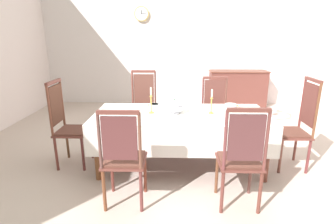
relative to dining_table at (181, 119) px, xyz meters
name	(u,v)px	position (x,y,z in m)	size (l,w,h in m)	color
ground	(180,166)	(0.00, 0.01, -0.70)	(6.80, 7.05, 0.04)	beige
back_wall	(178,35)	(0.00, 3.57, 1.08)	(6.80, 0.08, 3.53)	silver
dining_table	(181,119)	(0.00, 0.00, 0.00)	(2.29, 1.02, 0.76)	brown
tablecloth	(181,121)	(0.00, 0.00, -0.03)	(2.31, 1.04, 0.40)	white
chair_south_a	(123,156)	(-0.61, -0.91, -0.11)	(0.44, 0.42, 1.10)	#5C2B24
chair_north_a	(144,106)	(-0.61, 0.92, -0.08)	(0.44, 0.42, 1.20)	brown
chair_south_b	(241,156)	(0.59, -0.92, -0.10)	(0.44, 0.42, 1.13)	brown
chair_north_b	(215,109)	(0.59, 0.91, -0.11)	(0.44, 0.42, 1.10)	brown
chair_head_west	(67,123)	(-1.56, 0.00, -0.08)	(0.42, 0.44, 1.20)	maroon
chair_head_east	(298,124)	(1.56, 0.00, -0.06)	(0.42, 0.44, 1.24)	brown
soup_tureen	(174,106)	(-0.09, 0.00, 0.17)	(0.25, 0.25, 0.20)	silver
candlestick_west	(151,103)	(-0.40, 0.00, 0.22)	(0.07, 0.07, 0.35)	gold
candlestick_east	(211,104)	(0.40, 0.00, 0.21)	(0.07, 0.07, 0.33)	gold
bowl_near_left	(155,105)	(-0.38, 0.37, 0.10)	(0.14, 0.14, 0.03)	silver
bowl_near_right	(231,105)	(0.73, 0.37, 0.10)	(0.17, 0.17, 0.04)	silver
spoon_primary	(148,105)	(-0.48, 0.39, 0.08)	(0.05, 0.18, 0.01)	gold
spoon_secondary	(238,106)	(0.84, 0.39, 0.08)	(0.04, 0.18, 0.01)	gold
sideboard	(237,89)	(1.51, 3.26, -0.23)	(1.44, 0.48, 0.90)	brown
mounted_clock	(142,14)	(-0.91, 3.50, 1.58)	(0.35, 0.06, 0.35)	#D1B251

